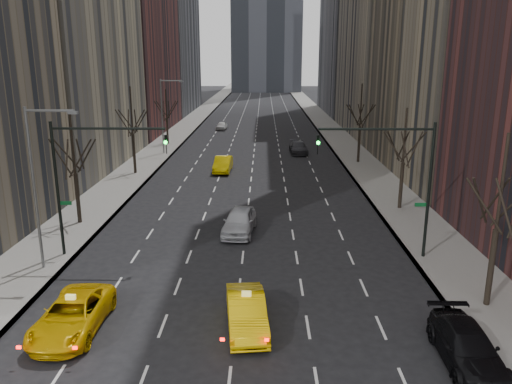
{
  "coord_description": "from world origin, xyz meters",
  "views": [
    {
      "loc": [
        1.25,
        -15.94,
        11.61
      ],
      "look_at": [
        0.77,
        14.12,
        3.5
      ],
      "focal_mm": 35.0,
      "sensor_mm": 36.0,
      "label": 1
    }
  ],
  "objects_px": {
    "taxi_suv": "(72,315)",
    "taxi_sedan": "(247,312)",
    "silver_sedan_ahead": "(239,221)",
    "parked_suv_black": "(467,346)"
  },
  "relations": [
    {
      "from": "taxi_suv",
      "to": "parked_suv_black",
      "type": "xyz_separation_m",
      "value": [
        16.28,
        -2.15,
        -0.02
      ]
    },
    {
      "from": "silver_sedan_ahead",
      "to": "taxi_sedan",
      "type": "bearing_deg",
      "value": -80.23
    },
    {
      "from": "silver_sedan_ahead",
      "to": "parked_suv_black",
      "type": "relative_size",
      "value": 1.0
    },
    {
      "from": "taxi_sedan",
      "to": "silver_sedan_ahead",
      "type": "height_order",
      "value": "silver_sedan_ahead"
    },
    {
      "from": "taxi_sedan",
      "to": "taxi_suv",
      "type": "bearing_deg",
      "value": 176.3
    },
    {
      "from": "taxi_suv",
      "to": "silver_sedan_ahead",
      "type": "xyz_separation_m",
      "value": [
        6.68,
        12.77,
        0.1
      ]
    },
    {
      "from": "taxi_sedan",
      "to": "parked_suv_black",
      "type": "distance_m",
      "value": 9.04
    },
    {
      "from": "taxi_suv",
      "to": "taxi_sedan",
      "type": "bearing_deg",
      "value": 3.28
    },
    {
      "from": "silver_sedan_ahead",
      "to": "parked_suv_black",
      "type": "bearing_deg",
      "value": -51.7
    },
    {
      "from": "taxi_sedan",
      "to": "silver_sedan_ahead",
      "type": "distance_m",
      "value": 12.45
    }
  ]
}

